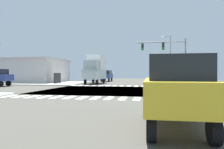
% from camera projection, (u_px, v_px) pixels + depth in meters
% --- Properties ---
extents(ground, '(90.00, 90.00, 0.05)m').
position_uv_depth(ground, '(110.00, 90.00, 23.02)').
color(ground, '#44423B').
extents(sidewalk_corner_ne, '(12.00, 12.00, 0.14)m').
position_uv_depth(sidewalk_corner_ne, '(210.00, 84.00, 32.55)').
color(sidewalk_corner_ne, '#B2ADA3').
rests_on(sidewalk_corner_ne, ground).
extents(sidewalk_corner_nw, '(12.00, 12.00, 0.14)m').
position_uv_depth(sidewalk_corner_nw, '(49.00, 83.00, 37.11)').
color(sidewalk_corner_nw, '#B1B3A4').
rests_on(sidewalk_corner_nw, ground).
extents(crosswalk_near, '(13.50, 2.00, 0.01)m').
position_uv_depth(crosswalk_near, '(89.00, 98.00, 15.87)').
color(crosswalk_near, silver).
rests_on(crosswalk_near, ground).
extents(crosswalk_far, '(13.50, 2.00, 0.01)m').
position_uv_depth(crosswalk_far, '(118.00, 86.00, 30.25)').
color(crosswalk_far, silver).
rests_on(crosswalk_far, ground).
extents(traffic_signal_mast, '(6.55, 0.55, 6.40)m').
position_uv_depth(traffic_signal_mast, '(166.00, 51.00, 29.25)').
color(traffic_signal_mast, gray).
rests_on(traffic_signal_mast, ground).
extents(street_lamp, '(1.78, 0.32, 8.42)m').
position_uv_depth(street_lamp, '(169.00, 55.00, 38.32)').
color(street_lamp, gray).
rests_on(street_lamp, ground).
extents(bank_building, '(16.39, 10.77, 4.39)m').
position_uv_depth(bank_building, '(23.00, 71.00, 40.89)').
color(bank_building, beige).
rests_on(bank_building, ground).
extents(suv_queued_3, '(1.96, 4.60, 2.34)m').
position_uv_depth(suv_queued_3, '(107.00, 75.00, 46.11)').
color(suv_queued_3, black).
rests_on(suv_queued_3, ground).
extents(suv_leading_4, '(1.96, 4.60, 2.34)m').
position_uv_depth(suv_leading_4, '(175.00, 86.00, 7.16)').
color(suv_leading_4, black).
rests_on(suv_leading_4, ground).
extents(box_truck_trailing_1, '(2.40, 7.20, 4.85)m').
position_uv_depth(box_truck_trailing_1, '(95.00, 68.00, 36.60)').
color(box_truck_trailing_1, black).
rests_on(box_truck_trailing_1, ground).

